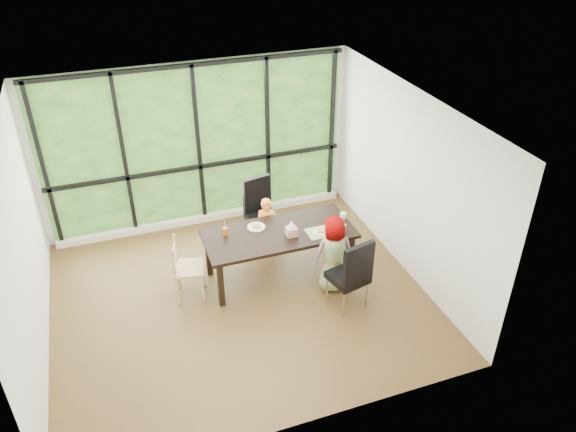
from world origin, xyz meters
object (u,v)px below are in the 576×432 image
at_px(dining_table, 279,254).
at_px(chair_window_leather, 263,213).
at_px(white_mug, 343,216).
at_px(plate_near, 321,231).
at_px(chair_end_beech, 189,268).
at_px(orange_cup, 225,231).
at_px(green_cup, 344,228).
at_px(child_older, 334,254).
at_px(chair_interior_leather, 348,272).
at_px(plate_far, 256,227).
at_px(child_toddler, 267,228).
at_px(tissue_box, 291,231).

distance_m(dining_table, chair_window_leather, 0.90).
bearing_deg(white_mug, plate_near, -153.33).
bearing_deg(chair_end_beech, white_mug, -76.61).
bearing_deg(plate_near, orange_cup, 163.39).
bearing_deg(green_cup, white_mug, 67.27).
xyz_separation_m(child_older, white_mug, (0.37, 0.55, 0.22)).
distance_m(chair_interior_leather, plate_near, 0.77).
bearing_deg(child_older, chair_window_leather, -62.99).
bearing_deg(plate_near, green_cup, -17.04).
distance_m(chair_end_beech, child_older, 2.00).
bearing_deg(plate_far, chair_window_leather, 64.99).
bearing_deg(dining_table, chair_window_leather, 86.99).
bearing_deg(child_toddler, tissue_box, -57.29).
bearing_deg(tissue_box, dining_table, 134.60).
height_order(plate_near, tissue_box, tissue_box).
xyz_separation_m(chair_interior_leather, child_older, (-0.02, 0.40, 0.03)).
height_order(chair_interior_leather, chair_end_beech, chair_interior_leather).
height_order(chair_end_beech, plate_far, chair_end_beech).
bearing_deg(plate_far, chair_interior_leather, -51.47).
bearing_deg(dining_table, plate_far, 140.75).
height_order(dining_table, chair_window_leather, chair_window_leather).
bearing_deg(chair_end_beech, plate_near, -83.24).
relative_size(plate_far, white_mug, 2.79).
bearing_deg(dining_table, chair_interior_leather, -55.15).
xyz_separation_m(chair_window_leather, chair_interior_leather, (0.60, -1.81, 0.00)).
xyz_separation_m(chair_end_beech, child_toddler, (1.30, 0.56, 0.03)).
relative_size(child_older, tissue_box, 7.88).
distance_m(chair_end_beech, plate_far, 1.10).
relative_size(dining_table, plate_far, 8.26).
relative_size(dining_table, tissue_box, 14.46).
xyz_separation_m(dining_table, orange_cup, (-0.72, 0.19, 0.43)).
height_order(chair_end_beech, child_toddler, child_toddler).
bearing_deg(child_older, green_cup, -130.84).
xyz_separation_m(child_older, orange_cup, (-1.35, 0.71, 0.23)).
bearing_deg(white_mug, child_toddler, 151.79).
xyz_separation_m(chair_end_beech, white_mug, (2.29, 0.03, 0.35)).
height_order(dining_table, chair_end_beech, chair_end_beech).
relative_size(chair_window_leather, chair_interior_leather, 1.00).
bearing_deg(child_toddler, orange_cup, -131.00).
relative_size(child_toddler, green_cup, 9.09).
relative_size(chair_interior_leather, child_toddler, 1.12).
bearing_deg(tissue_box, chair_end_beech, 174.68).
relative_size(child_older, plate_near, 5.31).
bearing_deg(chair_window_leather, child_older, -80.34).
bearing_deg(chair_interior_leather, green_cup, -121.84).
relative_size(child_older, plate_far, 4.50).
bearing_deg(plate_near, plate_far, 153.37).
relative_size(green_cup, tissue_box, 0.73).
xyz_separation_m(orange_cup, white_mug, (1.72, -0.16, -0.01)).
relative_size(chair_interior_leather, chair_end_beech, 1.20).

